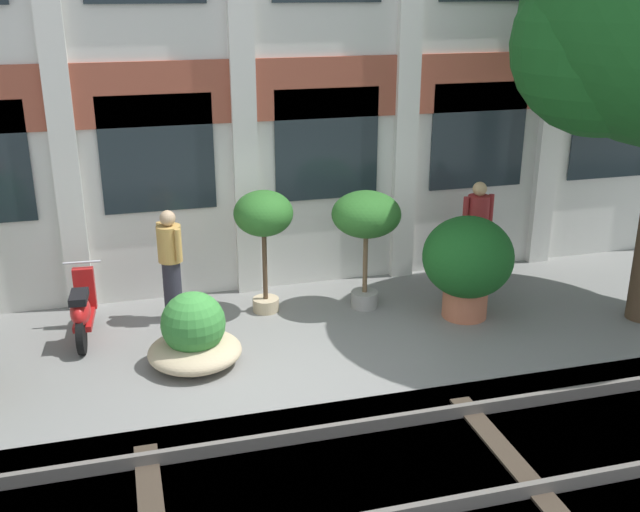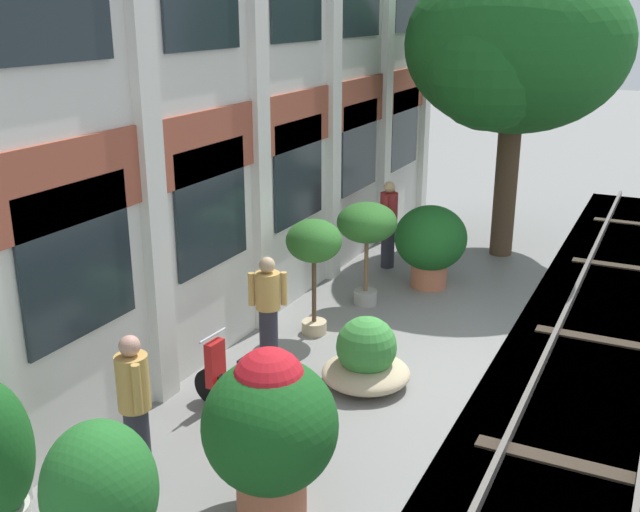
# 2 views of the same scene
# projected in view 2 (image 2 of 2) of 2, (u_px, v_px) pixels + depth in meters

# --- Properties ---
(ground_plane) EXTENTS (80.00, 80.00, 0.00)m
(ground_plane) POSITION_uv_depth(u_px,v_px,m) (430.00, 359.00, 10.78)
(ground_plane) COLOR slate
(apartment_facade) EXTENTS (15.57, 0.64, 8.63)m
(apartment_facade) POSITION_uv_depth(u_px,v_px,m) (240.00, 46.00, 10.68)
(apartment_facade) COLOR silver
(apartment_facade) RESTS_ON ground
(rail_tracks) EXTENTS (23.21, 2.80, 0.43)m
(rail_tracks) POSITION_uv_depth(u_px,v_px,m) (590.00, 402.00, 9.89)
(rail_tracks) COLOR #4C473F
(rail_tracks) RESTS_ON ground
(broadleaf_tree) EXTENTS (4.44, 4.23, 5.82)m
(broadleaf_tree) POSITION_uv_depth(u_px,v_px,m) (517.00, 50.00, 14.09)
(broadleaf_tree) COLOR #4C3826
(broadleaf_tree) RESTS_ON ground
(potted_plant_tall_urn) EXTENTS (1.00, 1.00, 1.78)m
(potted_plant_tall_urn) POSITION_uv_depth(u_px,v_px,m) (367.00, 227.00, 12.35)
(potted_plant_tall_urn) COLOR gray
(potted_plant_tall_urn) RESTS_ON ground
(potted_plant_low_pan) EXTENTS (0.85, 0.85, 1.83)m
(potted_plant_low_pan) POSITION_uv_depth(u_px,v_px,m) (314.00, 246.00, 11.20)
(potted_plant_low_pan) COLOR tan
(potted_plant_low_pan) RESTS_ON ground
(potted_plant_stone_basin) EXTENTS (1.32, 1.32, 1.83)m
(potted_plant_stone_basin) POSITION_uv_depth(u_px,v_px,m) (270.00, 426.00, 7.14)
(potted_plant_stone_basin) COLOR #B76647
(potted_plant_stone_basin) RESTS_ON ground
(potted_plant_wide_bowl) EXTENTS (1.19, 1.19, 0.97)m
(potted_plant_wide_bowl) POSITION_uv_depth(u_px,v_px,m) (366.00, 359.00, 9.95)
(potted_plant_wide_bowl) COLOR tan
(potted_plant_wide_bowl) RESTS_ON ground
(potted_plant_fluted_column) EXTENTS (1.29, 1.29, 1.50)m
(potted_plant_fluted_column) POSITION_uv_depth(u_px,v_px,m) (431.00, 241.00, 13.32)
(potted_plant_fluted_column) COLOR #B76647
(potted_plant_fluted_column) RESTS_ON ground
(potted_plant_terracotta_small) EXTENTS (0.82, 0.82, 2.12)m
(potted_plant_terracotta_small) POSITION_uv_depth(u_px,v_px,m) (101.00, 501.00, 5.30)
(potted_plant_terracotta_small) COLOR #333333
(potted_plant_terracotta_small) RESTS_ON ground
(scooter_second_parked) EXTENTS (0.50, 1.38, 0.98)m
(scooter_second_parked) POSITION_uv_depth(u_px,v_px,m) (244.00, 382.00, 9.21)
(scooter_second_parked) COLOR black
(scooter_second_parked) RESTS_ON ground
(resident_by_doorway) EXTENTS (0.34, 0.47, 1.64)m
(resident_by_doorway) POSITION_uv_depth(u_px,v_px,m) (268.00, 310.00, 10.26)
(resident_by_doorway) COLOR #282833
(resident_by_doorway) RESTS_ON ground
(resident_watching_tracks) EXTENTS (0.37, 0.43, 1.71)m
(resident_watching_tracks) POSITION_uv_depth(u_px,v_px,m) (135.00, 406.00, 7.72)
(resident_watching_tracks) COLOR #282833
(resident_watching_tracks) RESTS_ON ground
(resident_near_plants) EXTENTS (0.53, 0.34, 1.70)m
(resident_near_plants) POSITION_uv_depth(u_px,v_px,m) (388.00, 222.00, 14.31)
(resident_near_plants) COLOR #282833
(resident_near_plants) RESTS_ON ground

